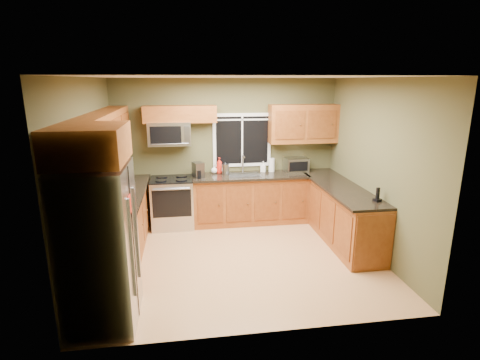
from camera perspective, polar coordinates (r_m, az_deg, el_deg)
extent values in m
plane|color=tan|center=(5.91, 0.01, -11.73)|extent=(4.20, 4.20, 0.00)
plane|color=white|center=(5.29, 0.01, 15.43)|extent=(4.20, 4.20, 0.00)
plane|color=#4E4B2C|center=(7.19, -2.07, 4.48)|extent=(4.20, 0.00, 4.20)
plane|color=#4E4B2C|center=(3.75, 4.03, -5.47)|extent=(4.20, 0.00, 4.20)
plane|color=#4E4B2C|center=(5.55, -21.96, 0.24)|extent=(0.00, 3.60, 3.60)
plane|color=#4E4B2C|center=(6.10, 19.92, 1.69)|extent=(0.00, 3.60, 3.60)
cube|color=white|center=(7.18, 0.32, 6.09)|extent=(1.12, 0.03, 1.02)
cube|color=black|center=(7.17, 0.33, 6.08)|extent=(1.00, 0.01, 0.90)
cube|color=white|center=(7.17, 0.33, 6.07)|extent=(0.03, 0.01, 0.90)
cube|color=white|center=(7.12, 0.34, 9.18)|extent=(1.00, 0.01, 0.03)
cube|color=brown|center=(6.20, -17.46, -6.61)|extent=(0.60, 2.65, 0.90)
cube|color=black|center=(6.05, -17.57, -2.45)|extent=(0.65, 2.65, 0.04)
cube|color=brown|center=(7.18, 1.55, -2.95)|extent=(2.17, 0.60, 0.90)
cube|color=black|center=(7.03, 1.62, 0.64)|extent=(2.17, 0.65, 0.04)
cube|color=brown|center=(6.70, 14.78, -4.80)|extent=(0.60, 2.50, 0.90)
cube|color=brown|center=(5.65, 19.76, -8.98)|extent=(0.56, 0.02, 0.82)
cube|color=black|center=(6.55, 14.85, -0.93)|extent=(0.65, 2.50, 0.04)
cube|color=brown|center=(5.88, -19.84, 6.29)|extent=(0.33, 2.65, 0.72)
cube|color=brown|center=(6.89, -9.13, 9.89)|extent=(1.30, 0.33, 0.30)
cube|color=brown|center=(7.26, 9.62, 8.45)|extent=(1.30, 0.33, 0.72)
cube|color=brown|center=(4.10, -22.06, 5.07)|extent=(0.72, 0.90, 0.38)
cube|color=#B7B7BC|center=(4.41, -20.61, -9.52)|extent=(0.72, 0.90, 1.80)
cube|color=slate|center=(4.14, -16.17, -9.98)|extent=(0.03, 0.04, 1.10)
cube|color=slate|center=(4.51, -15.52, -7.86)|extent=(0.03, 0.04, 1.10)
cube|color=black|center=(4.35, -15.85, -9.48)|extent=(0.01, 0.02, 1.78)
cube|color=red|center=(4.07, -16.45, -3.63)|extent=(0.01, 0.14, 0.20)
cube|color=#B7B7BC|center=(7.06, -10.22, -3.49)|extent=(0.76, 0.65, 0.90)
cube|color=black|center=(6.93, -10.40, 0.08)|extent=(0.76, 0.64, 0.03)
cube|color=black|center=(6.72, -10.34, -3.57)|extent=(0.68, 0.02, 0.50)
cylinder|color=slate|center=(6.62, -10.45, -1.40)|extent=(0.64, 0.04, 0.04)
cylinder|color=black|center=(6.80, -11.95, -0.08)|extent=(0.20, 0.20, 0.01)
cylinder|color=black|center=(6.79, -8.92, 0.04)|extent=(0.20, 0.20, 0.01)
cylinder|color=black|center=(7.07, -11.83, 0.51)|extent=(0.20, 0.20, 0.01)
cylinder|color=black|center=(7.06, -8.91, 0.62)|extent=(0.20, 0.20, 0.01)
cube|color=#B7B7BC|center=(6.91, -10.68, 6.99)|extent=(0.76, 0.38, 0.42)
cube|color=black|center=(6.72, -11.26, 6.74)|extent=(0.54, 0.01, 0.30)
cube|color=slate|center=(6.71, -8.08, 6.87)|extent=(0.10, 0.01, 0.30)
cylinder|color=slate|center=(6.72, -10.68, 5.40)|extent=(0.66, 0.02, 0.02)
cube|color=slate|center=(7.01, 0.68, 0.74)|extent=(0.60, 0.42, 0.02)
cylinder|color=#B7B7BC|center=(7.16, 0.44, 2.48)|extent=(0.03, 0.03, 0.34)
cylinder|color=#B7B7BC|center=(7.05, 0.54, 3.61)|extent=(0.03, 0.18, 0.03)
cube|color=#B7B7BC|center=(7.34, 8.53, 2.34)|extent=(0.45, 0.35, 0.27)
cube|color=black|center=(7.18, 8.91, 2.05)|extent=(0.37, 0.04, 0.18)
cube|color=slate|center=(6.84, -6.39, 1.55)|extent=(0.23, 0.25, 0.28)
cylinder|color=black|center=(6.79, -6.35, 0.86)|extent=(0.13, 0.13, 0.15)
cylinder|color=#B7B7BC|center=(7.01, -2.24, 1.62)|extent=(0.15, 0.15, 0.20)
cone|color=black|center=(6.99, -2.25, 2.55)|extent=(0.10, 0.10, 0.05)
cylinder|color=white|center=(7.27, 4.84, 2.31)|extent=(0.13, 0.13, 0.26)
cylinder|color=slate|center=(7.24, 4.86, 3.38)|extent=(0.02, 0.02, 0.04)
imported|color=red|center=(7.13, -3.17, 2.25)|extent=(0.15, 0.15, 0.30)
imported|color=white|center=(7.25, 3.56, 2.06)|extent=(0.12, 0.12, 0.20)
imported|color=white|center=(7.14, -3.96, 1.65)|extent=(0.15, 0.15, 0.15)
cube|color=black|center=(5.84, 20.17, -2.86)|extent=(0.12, 0.12, 0.04)
cube|color=black|center=(5.81, 20.26, -1.89)|extent=(0.05, 0.04, 0.17)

